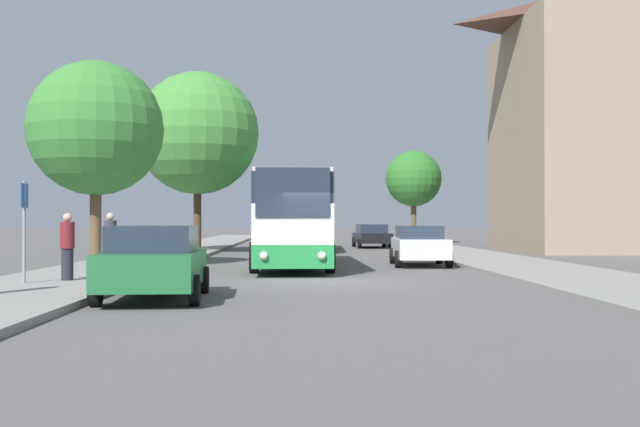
{
  "coord_description": "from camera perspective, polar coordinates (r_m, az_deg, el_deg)",
  "views": [
    {
      "loc": [
        -0.81,
        -20.6,
        1.68
      ],
      "look_at": [
        0.27,
        16.14,
        2.03
      ],
      "focal_mm": 42.0,
      "sensor_mm": 36.0,
      "label": 1
    }
  ],
  "objects": [
    {
      "name": "pedestrian_walking_back",
      "position": [
        22.84,
        -15.68,
        -2.13
      ],
      "size": [
        0.36,
        0.36,
        1.76
      ],
      "rotation": [
        0.0,
        0.0,
        4.53
      ],
      "color": "#23232D",
      "rests_on": "sidewalk_left"
    },
    {
      "name": "tree_right_near",
      "position": [
        54.81,
        7.14,
        2.63
      ],
      "size": [
        4.06,
        4.06,
        6.62
      ],
      "color": "brown",
      "rests_on": "sidewalk_right"
    },
    {
      "name": "bus_stop_sign",
      "position": [
        19.73,
        -21.61,
        -0.45
      ],
      "size": [
        0.08,
        0.45,
        2.5
      ],
      "color": "gray",
      "rests_on": "sidewalk_left"
    },
    {
      "name": "tree_left_near",
      "position": [
        39.47,
        -9.31,
        6.04
      ],
      "size": [
        6.35,
        6.35,
        9.24
      ],
      "color": "#47331E",
      "rests_on": "sidewalk_left"
    },
    {
      "name": "sidewalk_left",
      "position": [
        21.57,
        -18.42,
        -4.79
      ],
      "size": [
        4.0,
        120.0,
        0.15
      ],
      "primitive_type": "cube",
      "color": "gray",
      "rests_on": "ground_plane"
    },
    {
      "name": "tree_left_far",
      "position": [
        27.74,
        -16.71,
        6.2
      ],
      "size": [
        4.75,
        4.75,
        7.17
      ],
      "color": "brown",
      "rests_on": "sidewalk_left"
    },
    {
      "name": "bus_middle",
      "position": [
        41.53,
        -1.99,
        -0.32
      ],
      "size": [
        3.09,
        11.78,
        3.46
      ],
      "rotation": [
        0.0,
        0.0,
        -0.03
      ],
      "color": "silver",
      "rests_on": "ground_plane"
    },
    {
      "name": "parked_car_left_curb",
      "position": [
        16.3,
        -12.51,
        -3.59
      ],
      "size": [
        2.27,
        4.28,
        1.57
      ],
      "rotation": [
        0.0,
        0.0,
        0.05
      ],
      "color": "#236B38",
      "rests_on": "ground_plane"
    },
    {
      "name": "pedestrian_waiting_far",
      "position": [
        20.26,
        -18.69,
        -2.39
      ],
      "size": [
        0.36,
        0.36,
        1.72
      ],
      "rotation": [
        0.0,
        0.0,
        5.33
      ],
      "color": "#23232D",
      "rests_on": "sidewalk_left"
    },
    {
      "name": "bus_front",
      "position": [
        27.1,
        -2.18,
        -0.42
      ],
      "size": [
        2.83,
        10.9,
        3.25
      ],
      "rotation": [
        0.0,
        0.0,
        0.02
      ],
      "color": "#238942",
      "rests_on": "ground_plane"
    },
    {
      "name": "parked_car_right_far",
      "position": [
        46.7,
        3.98,
        -1.68
      ],
      "size": [
        2.29,
        4.7,
        1.45
      ],
      "rotation": [
        0.0,
        0.0,
        3.19
      ],
      "color": "black",
      "rests_on": "ground_plane"
    },
    {
      "name": "ground_plane",
      "position": [
        20.69,
        0.57,
        -5.21
      ],
      "size": [
        300.0,
        300.0,
        0.0
      ],
      "primitive_type": "plane",
      "color": "#565454",
      "rests_on": "ground"
    },
    {
      "name": "parked_car_right_near",
      "position": [
        28.15,
        7.58,
        -2.38
      ],
      "size": [
        2.18,
        4.33,
        1.48
      ],
      "rotation": [
        0.0,
        0.0,
        3.09
      ],
      "color": "silver",
      "rests_on": "ground_plane"
    },
    {
      "name": "sidewalk_right",
      "position": [
        22.09,
        19.09,
        -4.68
      ],
      "size": [
        4.0,
        120.0,
        0.15
      ],
      "primitive_type": "cube",
      "color": "gray",
      "rests_on": "ground_plane"
    }
  ]
}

